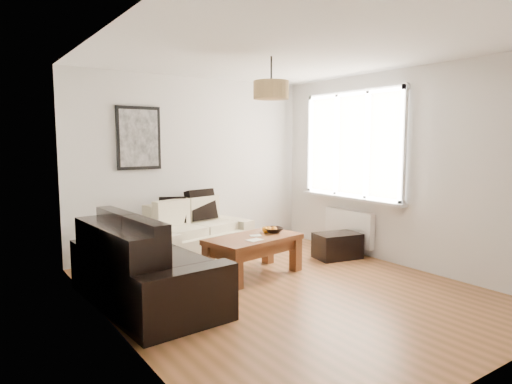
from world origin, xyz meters
TOP-DOWN VIEW (x-y plane):
  - floor at (0.00, 0.00)m, footprint 4.50×4.50m
  - ceiling at (0.00, 0.00)m, footprint 3.80×4.50m
  - wall_back at (0.00, 2.25)m, footprint 3.80×0.04m
  - wall_front at (0.00, -2.25)m, footprint 3.80×0.04m
  - wall_left at (-1.90, 0.00)m, footprint 0.04×4.50m
  - wall_right at (1.90, 0.00)m, footprint 0.04×4.50m
  - window_bay at (1.86, 0.80)m, footprint 0.14×1.90m
  - radiator at (1.82, 0.80)m, footprint 0.10×0.90m
  - poster at (-0.85, 2.22)m, footprint 0.62×0.04m
  - pendant_shade at (0.00, 0.30)m, footprint 0.40×0.40m
  - loveseat_cream at (-0.24, 1.78)m, footprint 1.74×1.21m
  - sofa_leather at (-1.43, 0.53)m, footprint 1.07×2.00m
  - coffee_table at (0.02, 0.68)m, footprint 1.28×0.85m
  - ottoman at (1.45, 0.66)m, footprint 0.69×0.52m
  - cushion_left at (-0.48, 1.97)m, footprint 0.39×0.27m
  - cushion_right at (-0.03, 1.97)m, footprint 0.47×0.22m
  - fruit_bowl at (0.37, 0.75)m, footprint 0.32×0.32m
  - orange_a at (0.31, 0.76)m, footprint 0.10×0.10m
  - orange_b at (0.37, 0.72)m, footprint 0.10×0.10m
  - orange_c at (0.27, 0.78)m, footprint 0.10×0.10m
  - papers at (-0.08, 0.51)m, footprint 0.21×0.16m

SIDE VIEW (x-z plane):
  - floor at x=0.00m, z-range 0.00..0.00m
  - ottoman at x=1.45m, z-range 0.00..0.36m
  - coffee_table at x=0.02m, z-range 0.00..0.48m
  - radiator at x=1.82m, z-range 0.12..0.64m
  - loveseat_cream at x=-0.24m, z-range 0.00..0.79m
  - sofa_leather at x=-1.43m, z-range 0.00..0.84m
  - papers at x=-0.08m, z-range 0.48..0.49m
  - fruit_bowl at x=0.37m, z-range 0.48..0.55m
  - orange_a at x=0.31m, z-range 0.48..0.57m
  - orange_b at x=0.37m, z-range 0.48..0.57m
  - orange_c at x=0.27m, z-range 0.48..0.57m
  - cushion_left at x=-0.48m, z-range 0.50..0.88m
  - cushion_right at x=-0.03m, z-range 0.50..0.95m
  - wall_back at x=0.00m, z-range 0.00..2.60m
  - wall_front at x=0.00m, z-range 0.00..2.60m
  - wall_left at x=-1.90m, z-range 0.00..2.60m
  - wall_right at x=1.90m, z-range 0.00..2.60m
  - window_bay at x=1.86m, z-range 0.80..2.40m
  - poster at x=-0.85m, z-range 1.26..2.13m
  - pendant_shade at x=0.00m, z-range 2.13..2.33m
  - ceiling at x=0.00m, z-range 2.60..2.60m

